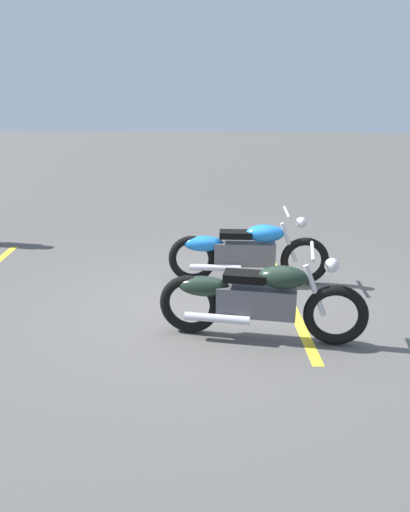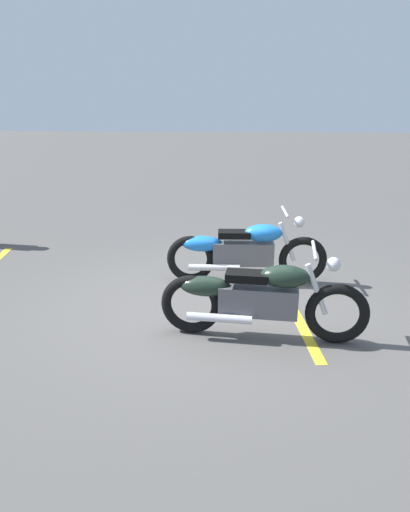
# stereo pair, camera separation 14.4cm
# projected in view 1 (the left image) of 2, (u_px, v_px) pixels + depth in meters

# --- Properties ---
(ground_plane) EXTENTS (60.00, 60.00, 0.00)m
(ground_plane) POSITION_uv_depth(u_px,v_px,m) (214.00, 305.00, 6.21)
(ground_plane) COLOR #514F4C
(motorcycle_bright_foreground) EXTENTS (2.23, 0.62, 1.04)m
(motorcycle_bright_foreground) POSITION_uv_depth(u_px,v_px,m) (244.00, 251.00, 6.82)
(motorcycle_bright_foreground) COLOR black
(motorcycle_bright_foreground) RESTS_ON ground
(motorcycle_dark_foreground) EXTENTS (2.23, 0.62, 1.04)m
(motorcycle_dark_foreground) POSITION_uv_depth(u_px,v_px,m) (256.00, 298.00, 5.24)
(motorcycle_dark_foreground) COLOR black
(motorcycle_dark_foreground) RESTS_ON ground
(parking_stripe_near) EXTENTS (0.42, 3.20, 0.01)m
(parking_stripe_near) POSITION_uv_depth(u_px,v_px,m) (289.00, 301.00, 6.33)
(parking_stripe_near) COLOR yellow
(parking_stripe_near) RESTS_ON ground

